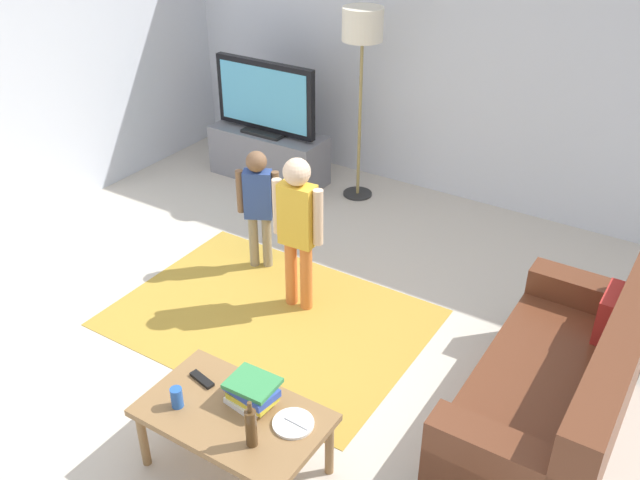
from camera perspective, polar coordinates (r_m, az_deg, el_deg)
The scene contains 15 objects.
ground at distance 4.76m, azimuth -3.94°, elevation -9.90°, with size 7.80×7.80×0.00m, color beige.
wall_back at distance 6.50m, azimuth 11.81°, elevation 14.60°, with size 6.00×0.12×2.70m, color silver.
area_rug at distance 5.13m, azimuth -4.14°, elevation -6.36°, with size 2.20×1.60×0.01m, color #B28C33.
tv_stand at distance 7.07m, azimuth -4.22°, elevation 6.91°, with size 1.20×0.44×0.50m.
tv at distance 6.83m, azimuth -4.53°, elevation 11.49°, with size 1.10×0.28×0.71m.
couch at distance 4.31m, azimuth 19.40°, elevation -12.05°, with size 0.80×1.80×0.86m.
floor_lamp at distance 6.27m, azimuth 3.50°, elevation 16.42°, with size 0.36×0.36×1.78m.
child_near_tv at distance 5.42m, azimuth -5.08°, elevation 3.34°, with size 0.31×0.21×1.01m.
child_center at distance 4.87m, azimuth -1.84°, elevation 1.55°, with size 0.40×0.19×1.20m.
coffee_table at distance 3.86m, azimuth -7.11°, elevation -14.36°, with size 1.00×0.60×0.42m.
book_stack at distance 3.82m, azimuth -5.60°, elevation -12.31°, with size 0.30×0.24×0.14m.
bottle at distance 3.58m, azimuth -5.67°, elevation -15.02°, with size 0.06×0.06×0.28m.
tv_remote at distance 4.03m, azimuth -9.65°, elevation -11.19°, with size 0.17×0.05×0.02m, color black.
soda_can at distance 3.87m, azimuth -11.66°, elevation -12.53°, with size 0.07×0.07×0.12m, color #2659B2.
plate at distance 3.74m, azimuth -2.21°, elevation -14.79°, with size 0.22×0.22×0.02m.
Camera 1 is at (2.20, -2.86, 3.10)m, focal length 39.04 mm.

